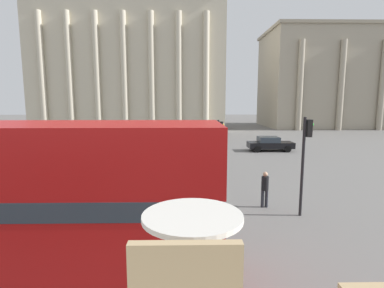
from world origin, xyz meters
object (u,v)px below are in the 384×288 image
Objects in this scene: traffic_light_near at (305,152)px; pedestrian_red at (119,174)px; pedestrian_grey at (113,145)px; traffic_light_mid at (219,140)px; plaza_building_right at (357,79)px; pedestrian_olive at (123,141)px; cafe_dining_table at (192,245)px; pedestrian_black at (265,187)px; car_black at (270,144)px; double_decker_bus at (16,199)px; plaza_building_left at (132,66)px.

pedestrian_red is at bearing 157.25° from traffic_light_near.
traffic_light_mid is at bearing 135.30° from pedestrian_grey.
traffic_light_near is (-26.32, -43.30, -5.90)m from plaza_building_right.
plaza_building_right is at bearing -119.49° from pedestrian_olive.
pedestrian_olive is (-5.88, 25.56, -2.85)m from cafe_dining_table.
pedestrian_grey is (-9.79, 12.54, 0.09)m from pedestrian_black.
double_decker_bus is at bearing -135.38° from car_black.
pedestrian_olive reaches higher than pedestrian_grey.
pedestrian_red is 10.43m from pedestrian_grey.
plaza_building_right is at bearing -145.69° from pedestrian_grey.
cafe_dining_table is (4.27, -5.56, 1.56)m from double_decker_bus.
pedestrian_red is at bearing -152.16° from traffic_light_mid.
double_decker_bus is 2.84× the size of traffic_light_mid.
pedestrian_red is 12.17m from pedestrian_olive.
car_black is 13.78m from pedestrian_olive.
plaza_building_left reaches higher than pedestrian_grey.
plaza_building_right is 51.09m from pedestrian_black.
plaza_building_left is 35.35m from traffic_light_mid.
traffic_light_mid is 11.43m from car_black.
traffic_light_mid is 2.03× the size of pedestrian_grey.
plaza_building_left is 27.29m from pedestrian_grey.
traffic_light_near is 9.18m from pedestrian_red.
traffic_light_near reaches higher than traffic_light_mid.
traffic_light_mid is (6.27, 10.98, 0.02)m from double_decker_bus.
traffic_light_near is at bearing -21.36° from pedestrian_black.
pedestrian_red is (0.71, 8.05, -1.40)m from double_decker_bus.
cafe_dining_table is at bearing -79.56° from plaza_building_left.
car_black is at bearing 79.04° from traffic_light_near.
plaza_building_right is at bearing 72.98° from pedestrian_black.
pedestrian_olive is at bearing 139.03° from pedestrian_black.
double_decker_bus is 20.10m from pedestrian_olive.
pedestrian_black is (3.45, 11.13, -2.95)m from cafe_dining_table.
pedestrian_olive reaches higher than car_black.
pedestrian_olive reaches higher than pedestrian_red.
cafe_dining_table is 26.38m from pedestrian_olive.
pedestrian_grey is (-14.21, -2.54, 0.32)m from car_black.
double_decker_bus is at bearing 127.50° from cafe_dining_table.
traffic_light_mid is (-29.08, -36.88, -6.22)m from plaza_building_right.
plaza_building_right is 47.37m from traffic_light_mid.
double_decker_bus is 24.01m from car_black.
double_decker_bus is at bearing -153.20° from traffic_light_near.
plaza_building_right is 46.90m from pedestrian_olive.
plaza_building_left reaches higher than cafe_dining_table.
plaza_building_left reaches higher than plaza_building_right.
car_black is 2.59× the size of pedestrian_black.
traffic_light_near is 2.55× the size of pedestrian_red.
pedestrian_black is at bearing -121.26° from car_black.
pedestrian_grey is (-11.09, 13.54, -1.64)m from traffic_light_near.
plaza_building_left is at bearing -88.09° from pedestrian_grey.
plaza_building_left is 40.41m from plaza_building_right.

